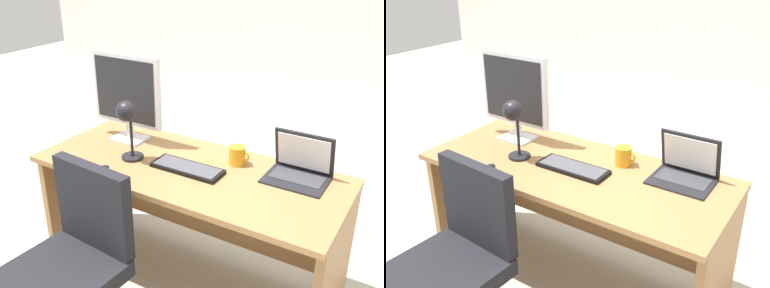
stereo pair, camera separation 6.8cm
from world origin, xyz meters
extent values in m
plane|color=#B7B2A3|center=(0.00, 1.50, 0.00)|extent=(12.00, 12.00, 0.00)
cube|color=#9E7042|center=(0.00, 0.00, 0.71)|extent=(1.63, 0.69, 0.03)
cube|color=#9E7042|center=(-0.80, 0.00, 0.35)|extent=(0.04, 0.61, 0.69)
cube|color=#9E7042|center=(0.80, 0.00, 0.35)|extent=(0.04, 0.61, 0.69)
cube|color=#9E7042|center=(0.00, 0.26, 0.38)|extent=(1.44, 0.02, 0.48)
cube|color=silver|center=(-0.49, 0.13, 0.73)|extent=(0.20, 0.16, 0.01)
cube|color=silver|center=(-0.49, 0.14, 0.78)|extent=(0.04, 0.02, 0.09)
cube|color=silver|center=(-0.49, 0.13, 1.03)|extent=(0.46, 0.04, 0.41)
cube|color=black|center=(-0.49, 0.11, 1.03)|extent=(0.41, 0.00, 0.36)
cube|color=black|center=(0.53, 0.15, 0.73)|extent=(0.30, 0.24, 0.01)
cube|color=#38383D|center=(0.53, 0.17, 0.73)|extent=(0.26, 0.13, 0.00)
cube|color=black|center=(0.53, 0.25, 0.84)|extent=(0.30, 0.07, 0.22)
cube|color=white|center=(0.53, 0.24, 0.84)|extent=(0.26, 0.05, 0.18)
cube|color=black|center=(0.01, -0.03, 0.73)|extent=(0.38, 0.14, 0.02)
cube|color=#47474C|center=(0.01, -0.03, 0.74)|extent=(0.35, 0.12, 0.00)
ellipsoid|color=black|center=(-0.34, -0.27, 0.74)|extent=(0.04, 0.08, 0.04)
cylinder|color=black|center=(-0.32, -0.06, 0.73)|extent=(0.12, 0.12, 0.01)
cylinder|color=black|center=(-0.32, -0.06, 0.85)|extent=(0.02, 0.02, 0.23)
sphere|color=black|center=(-0.32, -0.09, 1.00)|extent=(0.11, 0.11, 0.11)
cylinder|color=orange|center=(0.20, 0.17, 0.77)|extent=(0.09, 0.09, 0.10)
torus|color=orange|center=(0.24, 0.17, 0.78)|extent=(0.06, 0.01, 0.06)
cube|color=black|center=(-0.22, -0.72, 0.44)|extent=(0.49, 0.49, 0.08)
cube|color=black|center=(-0.20, -0.50, 0.69)|extent=(0.44, 0.09, 0.42)
camera|label=1|loc=(1.09, -1.74, 1.77)|focal=41.34mm
camera|label=2|loc=(1.15, -1.71, 1.77)|focal=41.34mm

